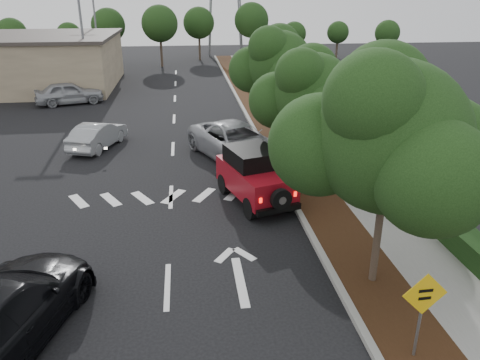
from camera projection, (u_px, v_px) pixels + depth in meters
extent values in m
plane|color=black|center=(167.00, 286.00, 12.74)|extent=(120.00, 120.00, 0.00)
cube|color=#9E9B93|center=(262.00, 144.00, 24.26)|extent=(0.20, 70.00, 0.15)
cube|color=black|center=(281.00, 144.00, 24.37)|extent=(1.80, 70.00, 0.12)
cube|color=gray|center=(316.00, 142.00, 24.58)|extent=(2.00, 70.00, 0.12)
cube|color=black|center=(343.00, 135.00, 24.61)|extent=(0.80, 70.00, 0.80)
cylinder|color=black|center=(224.00, 184.00, 18.46)|extent=(0.49, 0.83, 0.78)
cylinder|color=black|center=(259.00, 178.00, 19.03)|extent=(0.49, 0.83, 0.78)
cylinder|color=black|center=(251.00, 208.00, 16.38)|extent=(0.49, 0.83, 0.78)
cylinder|color=black|center=(289.00, 201.00, 16.95)|extent=(0.49, 0.83, 0.78)
cube|color=maroon|center=(255.00, 179.00, 17.50)|extent=(2.73, 3.97, 0.98)
cube|color=black|center=(252.00, 156.00, 17.45)|extent=(2.12, 2.37, 0.63)
cube|color=maroon|center=(241.00, 169.00, 18.70)|extent=(1.77, 1.42, 0.80)
cube|color=black|center=(279.00, 210.00, 16.07)|extent=(1.65, 0.65, 0.21)
cylinder|color=black|center=(281.00, 199.00, 15.79)|extent=(0.77, 0.42, 0.74)
cube|color=#FF190C|center=(261.00, 201.00, 15.70)|extent=(0.10, 0.07, 0.18)
cube|color=#FF190C|center=(295.00, 194.00, 16.20)|extent=(0.10, 0.07, 0.18)
imported|color=#9D9EA4|center=(236.00, 142.00, 22.07)|extent=(4.86, 6.59, 1.67)
imported|color=#989A9F|center=(98.00, 135.00, 23.71)|extent=(2.65, 4.23, 1.32)
imported|color=#A2A4A9|center=(69.00, 93.00, 32.85)|extent=(4.95, 3.15, 1.57)
cylinder|color=slate|center=(420.00, 319.00, 9.83)|extent=(0.07, 0.07, 1.93)
cube|color=yellow|center=(425.00, 294.00, 9.56)|extent=(0.99, 0.06, 0.99)
cube|color=black|center=(426.00, 291.00, 9.51)|extent=(0.31, 0.02, 0.07)
cube|color=black|center=(425.00, 298.00, 9.58)|extent=(0.28, 0.02, 0.07)
cylinder|color=brown|center=(394.00, 203.00, 16.78)|extent=(0.60, 0.60, 0.53)
sphere|color=black|center=(395.00, 191.00, 16.59)|extent=(0.67, 0.67, 0.67)
imported|color=black|center=(396.00, 189.00, 16.56)|extent=(0.62, 0.56, 0.63)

